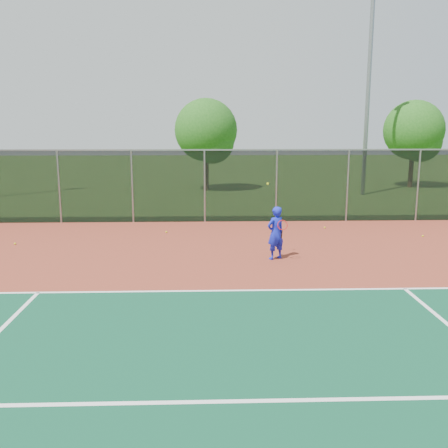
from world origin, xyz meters
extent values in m
plane|color=#2F5919|center=(0.00, 0.00, 0.00)|extent=(120.00, 120.00, 0.00)
cube|color=maroon|center=(0.00, 2.00, 0.01)|extent=(30.00, 20.00, 0.02)
cube|color=white|center=(2.00, 3.00, 0.03)|extent=(22.00, 0.10, 0.00)
cube|color=black|center=(0.00, 12.00, 1.52)|extent=(30.00, 0.04, 3.00)
cube|color=gray|center=(0.00, 12.00, 3.02)|extent=(30.00, 0.06, 0.06)
imported|color=#1520C9|center=(-0.84, 5.94, 0.83)|extent=(0.70, 0.63, 1.61)
cylinder|color=black|center=(-0.69, 5.69, 0.84)|extent=(0.03, 0.15, 0.27)
torus|color=#A51414|center=(-0.69, 5.59, 1.14)|extent=(0.30, 0.13, 0.29)
sphere|color=#C8CB17|center=(-1.09, 6.04, 2.31)|extent=(0.07, 0.07, 0.07)
sphere|color=#C8CB17|center=(-9.44, 8.06, 0.06)|extent=(0.07, 0.07, 0.07)
sphere|color=#C8CB17|center=(1.72, 10.41, 0.06)|extent=(0.07, 0.07, 0.07)
sphere|color=#C8CB17|center=(-4.45, 9.80, 0.06)|extent=(0.07, 0.07, 0.07)
sphere|color=#C8CB17|center=(4.95, 8.80, 0.06)|extent=(0.07, 0.07, 0.07)
cylinder|color=gray|center=(6.24, 20.17, 6.10)|extent=(0.24, 0.24, 12.20)
cylinder|color=#352413|center=(-2.96, 22.51, 1.08)|extent=(0.30, 0.30, 2.16)
sphere|color=#1D5115|center=(-2.96, 22.51, 3.73)|extent=(3.85, 3.85, 3.85)
sphere|color=#1D5115|center=(-2.56, 22.21, 3.01)|extent=(2.65, 2.65, 2.65)
cylinder|color=#352413|center=(10.46, 23.65, 1.08)|extent=(0.30, 0.30, 2.15)
sphere|color=#1D5115|center=(10.46, 23.65, 3.71)|extent=(3.83, 3.83, 3.83)
sphere|color=#1D5115|center=(10.86, 23.35, 2.99)|extent=(2.63, 2.63, 2.63)
camera|label=1|loc=(-2.87, -8.66, 4.01)|focal=40.00mm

